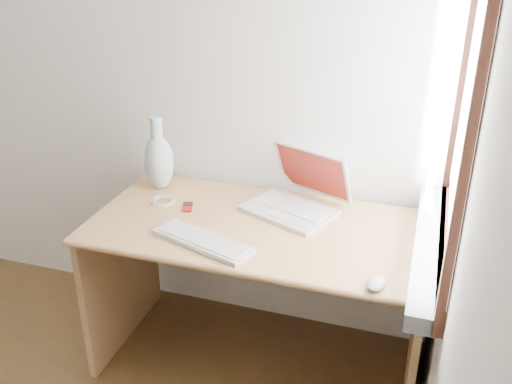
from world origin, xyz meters
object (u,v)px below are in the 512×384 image
(external_keyboard, at_px, (203,241))
(vase, at_px, (159,160))
(laptop, at_px, (292,196))
(desk, at_px, (264,258))

(external_keyboard, bearing_deg, vase, 151.36)
(vase, bearing_deg, laptop, -0.85)
(desk, relative_size, laptop, 3.17)
(laptop, distance_m, external_keyboard, 0.47)
(laptop, xyz_separation_m, vase, (-0.62, 0.01, 0.08))
(external_keyboard, bearing_deg, desk, 79.61)
(laptop, bearing_deg, desk, -107.27)
(laptop, bearing_deg, vase, -158.39)
(desk, height_order, laptop, laptop)
(vase, bearing_deg, desk, -12.43)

